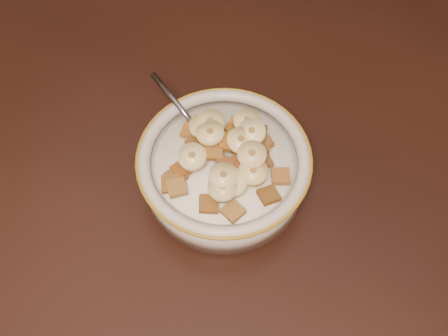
% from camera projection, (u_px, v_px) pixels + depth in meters
% --- Properties ---
extents(floor, '(4.00, 4.50, 0.10)m').
position_uv_depth(floor, '(169.00, 302.00, 1.32)').
color(floor, '#422816').
rests_on(floor, ground).
extents(table, '(1.40, 0.91, 0.04)m').
position_uv_depth(table, '(113.00, 138.00, 0.65)').
color(table, black).
rests_on(table, floor).
extents(cereal_bowl, '(0.19, 0.19, 0.04)m').
position_uv_depth(cereal_bowl, '(224.00, 171.00, 0.58)').
color(cereal_bowl, '#ABAAA4').
rests_on(cereal_bowl, table).
extents(milk, '(0.15, 0.15, 0.00)m').
position_uv_depth(milk, '(224.00, 161.00, 0.56)').
color(milk, white).
rests_on(milk, cereal_bowl).
extents(spoon, '(0.06, 0.05, 0.01)m').
position_uv_depth(spoon, '(208.00, 142.00, 0.56)').
color(spoon, gray).
rests_on(spoon, cereal_bowl).
extents(cereal_square_0, '(0.03, 0.03, 0.01)m').
position_uv_depth(cereal_square_0, '(243.00, 167.00, 0.53)').
color(cereal_square_0, brown).
rests_on(cereal_square_0, milk).
extents(cereal_square_1, '(0.02, 0.02, 0.01)m').
position_uv_depth(cereal_square_1, '(191.00, 130.00, 0.57)').
color(cereal_square_1, '#99592A').
rests_on(cereal_square_1, milk).
extents(cereal_square_2, '(0.03, 0.03, 0.01)m').
position_uv_depth(cereal_square_2, '(209.00, 204.00, 0.52)').
color(cereal_square_2, '#8E5419').
rests_on(cereal_square_2, milk).
extents(cereal_square_3, '(0.02, 0.02, 0.01)m').
position_uv_depth(cereal_square_3, '(225.00, 165.00, 0.53)').
color(cereal_square_3, brown).
rests_on(cereal_square_3, milk).
extents(cereal_square_4, '(0.03, 0.03, 0.01)m').
position_uv_depth(cereal_square_4, '(262.00, 161.00, 0.54)').
color(cereal_square_4, brown).
rests_on(cereal_square_4, milk).
extents(cereal_square_5, '(0.03, 0.03, 0.01)m').
position_uv_depth(cereal_square_5, '(177.00, 188.00, 0.53)').
color(cereal_square_5, brown).
rests_on(cereal_square_5, milk).
extents(cereal_square_6, '(0.03, 0.03, 0.01)m').
position_uv_depth(cereal_square_6, '(233.00, 211.00, 0.52)').
color(cereal_square_6, olive).
rests_on(cereal_square_6, milk).
extents(cereal_square_7, '(0.03, 0.03, 0.01)m').
position_uv_depth(cereal_square_7, '(236.00, 131.00, 0.56)').
color(cereal_square_7, brown).
rests_on(cereal_square_7, milk).
extents(cereal_square_8, '(0.03, 0.03, 0.01)m').
position_uv_depth(cereal_square_8, '(258.00, 137.00, 0.56)').
color(cereal_square_8, brown).
rests_on(cereal_square_8, milk).
extents(cereal_square_9, '(0.03, 0.03, 0.01)m').
position_uv_depth(cereal_square_9, '(248.00, 143.00, 0.55)').
color(cereal_square_9, brown).
rests_on(cereal_square_9, milk).
extents(cereal_square_10, '(0.03, 0.03, 0.01)m').
position_uv_depth(cereal_square_10, '(252.00, 155.00, 0.54)').
color(cereal_square_10, brown).
rests_on(cereal_square_10, milk).
extents(cereal_square_11, '(0.02, 0.02, 0.01)m').
position_uv_depth(cereal_square_11, '(258.00, 133.00, 0.57)').
color(cereal_square_11, brown).
rests_on(cereal_square_11, milk).
extents(cereal_square_12, '(0.03, 0.03, 0.01)m').
position_uv_depth(cereal_square_12, '(269.00, 195.00, 0.53)').
color(cereal_square_12, brown).
rests_on(cereal_square_12, milk).
extents(cereal_square_13, '(0.02, 0.02, 0.01)m').
position_uv_depth(cereal_square_13, '(197.00, 142.00, 0.55)').
color(cereal_square_13, brown).
rests_on(cereal_square_13, milk).
extents(cereal_square_14, '(0.03, 0.03, 0.01)m').
position_uv_depth(cereal_square_14, '(262.00, 142.00, 0.56)').
color(cereal_square_14, brown).
rests_on(cereal_square_14, milk).
extents(cereal_square_15, '(0.02, 0.02, 0.01)m').
position_uv_depth(cereal_square_15, '(229.00, 143.00, 0.54)').
color(cereal_square_15, brown).
rests_on(cereal_square_15, milk).
extents(cereal_square_16, '(0.03, 0.03, 0.01)m').
position_uv_depth(cereal_square_16, '(258.00, 158.00, 0.55)').
color(cereal_square_16, brown).
rests_on(cereal_square_16, milk).
extents(cereal_square_17, '(0.03, 0.03, 0.01)m').
position_uv_depth(cereal_square_17, '(171.00, 184.00, 0.53)').
color(cereal_square_17, brown).
rests_on(cereal_square_17, milk).
extents(cereal_square_18, '(0.03, 0.03, 0.01)m').
position_uv_depth(cereal_square_18, '(281.00, 176.00, 0.54)').
color(cereal_square_18, '#9B5628').
rests_on(cereal_square_18, milk).
extents(cereal_square_19, '(0.03, 0.03, 0.01)m').
position_uv_depth(cereal_square_19, '(176.00, 176.00, 0.54)').
color(cereal_square_19, brown).
rests_on(cereal_square_19, milk).
extents(cereal_square_20, '(0.03, 0.03, 0.01)m').
position_uv_depth(cereal_square_20, '(209.00, 130.00, 0.56)').
color(cereal_square_20, brown).
rests_on(cereal_square_20, milk).
extents(cereal_square_21, '(0.03, 0.03, 0.01)m').
position_uv_depth(cereal_square_21, '(213.00, 151.00, 0.53)').
color(cereal_square_21, brown).
rests_on(cereal_square_21, milk).
extents(cereal_square_22, '(0.02, 0.02, 0.01)m').
position_uv_depth(cereal_square_22, '(261.00, 145.00, 0.56)').
color(cereal_square_22, brown).
rests_on(cereal_square_22, milk).
extents(cereal_square_23, '(0.02, 0.02, 0.01)m').
position_uv_depth(cereal_square_23, '(236.00, 126.00, 0.57)').
color(cereal_square_23, olive).
rests_on(cereal_square_23, milk).
extents(cereal_square_24, '(0.03, 0.03, 0.01)m').
position_uv_depth(cereal_square_24, '(210.00, 146.00, 0.54)').
color(cereal_square_24, brown).
rests_on(cereal_square_24, milk).
extents(cereal_square_25, '(0.03, 0.03, 0.01)m').
position_uv_depth(cereal_square_25, '(182.00, 169.00, 0.54)').
color(cereal_square_25, '#965218').
rests_on(cereal_square_25, milk).
extents(cereal_square_26, '(0.02, 0.02, 0.01)m').
position_uv_depth(cereal_square_26, '(240.00, 165.00, 0.53)').
color(cereal_square_26, brown).
rests_on(cereal_square_26, milk).
extents(banana_slice_0, '(0.04, 0.04, 0.01)m').
position_uv_depth(banana_slice_0, '(233.00, 183.00, 0.52)').
color(banana_slice_0, '#E4D07B').
rests_on(banana_slice_0, milk).
extents(banana_slice_1, '(0.04, 0.04, 0.01)m').
position_uv_depth(banana_slice_1, '(253.00, 172.00, 0.52)').
color(banana_slice_1, '#FFE885').
rests_on(banana_slice_1, milk).
extents(banana_slice_2, '(0.04, 0.04, 0.01)m').
position_uv_depth(banana_slice_2, '(247.00, 122.00, 0.55)').
color(banana_slice_2, '#EAD77D').
rests_on(banana_slice_2, milk).
extents(banana_slice_3, '(0.04, 0.04, 0.01)m').
position_uv_depth(banana_slice_3, '(192.00, 157.00, 0.53)').
color(banana_slice_3, beige).
rests_on(banana_slice_3, milk).
extents(banana_slice_4, '(0.04, 0.04, 0.01)m').
position_uv_depth(banana_slice_4, '(223.00, 188.00, 0.51)').
color(banana_slice_4, '#D2C088').
rests_on(banana_slice_4, milk).
extents(banana_slice_5, '(0.04, 0.04, 0.01)m').
position_uv_depth(banana_slice_5, '(252.00, 155.00, 0.52)').
color(banana_slice_5, '#FFDA88').
rests_on(banana_slice_5, milk).
extents(banana_slice_6, '(0.04, 0.04, 0.01)m').
position_uv_depth(banana_slice_6, '(241.00, 141.00, 0.53)').
color(banana_slice_6, '#E7C775').
rests_on(banana_slice_6, milk).
extents(banana_slice_7, '(0.04, 0.04, 0.01)m').
position_uv_depth(banana_slice_7, '(210.00, 133.00, 0.54)').
color(banana_slice_7, '#DCC76F').
rests_on(banana_slice_7, milk).
extents(banana_slice_8, '(0.04, 0.04, 0.02)m').
position_uv_depth(banana_slice_8, '(252.00, 133.00, 0.54)').
color(banana_slice_8, '#FFE49B').
rests_on(banana_slice_8, milk).
extents(banana_slice_9, '(0.04, 0.04, 0.01)m').
position_uv_depth(banana_slice_9, '(224.00, 176.00, 0.52)').
color(banana_slice_9, '#EAD18D').
rests_on(banana_slice_9, milk).
extents(banana_slice_10, '(0.04, 0.04, 0.01)m').
position_uv_depth(banana_slice_10, '(203.00, 126.00, 0.55)').
color(banana_slice_10, '#D5CD7E').
rests_on(banana_slice_10, milk).
extents(banana_slice_11, '(0.04, 0.04, 0.01)m').
position_uv_depth(banana_slice_11, '(210.00, 123.00, 0.55)').
color(banana_slice_11, '#FFDC8C').
rests_on(banana_slice_11, milk).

